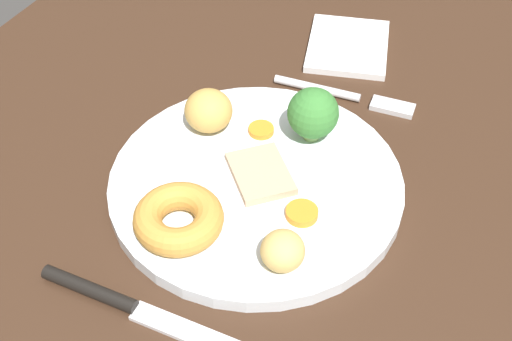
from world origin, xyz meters
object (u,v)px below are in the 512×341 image
dinner_plate (256,184)px  carrot_coin_back (302,213)px  meat_slice_main (260,174)px  carrot_coin_front (261,130)px  roast_potato_left (283,251)px  yorkshire_pudding (178,219)px  broccoli_floret (316,114)px  roast_potato_right (209,111)px  fork (348,96)px  knife (125,305)px  folded_napkin (348,46)px

dinner_plate → carrot_coin_back: (2.38, 5.52, 1.05)cm
meat_slice_main → carrot_coin_front: size_ratio=2.59×
roast_potato_left → yorkshire_pudding: bearing=-87.2°
meat_slice_main → broccoli_floret: broccoli_floret is taller
roast_potato_right → fork: 15.85cm
roast_potato_left → carrot_coin_front: (-13.64, -8.36, -1.28)cm
carrot_coin_front → knife: (22.06, -1.37, -1.23)cm
roast_potato_right → broccoli_floret: 10.37cm
meat_slice_main → roast_potato_right: (-4.08, -7.50, 1.65)cm
meat_slice_main → dinner_plate: bearing=-38.0°
meat_slice_main → broccoli_floret: (-6.99, 2.40, 2.59)cm
roast_potato_left → knife: (8.43, -9.72, -2.50)cm
yorkshire_pudding → knife: bearing=-2.7°
carrot_coin_back → knife: (13.76, -9.18, -1.29)cm
yorkshire_pudding → knife: (7.98, -0.38, -2.19)cm
roast_potato_right → fork: (-11.69, 10.26, -3.06)cm
roast_potato_right → knife: roast_potato_right is taller
dinner_plate → fork: bearing=169.3°
broccoli_floret → fork: bearing=177.7°
fork → folded_napkin: 9.23cm
roast_potato_right → knife: 21.10cm
broccoli_floret → roast_potato_right: bearing=-73.6°
yorkshire_pudding → fork: bearing=165.4°
yorkshire_pudding → broccoli_floret: size_ratio=1.39×
roast_potato_right → carrot_coin_front: (-1.48, 4.94, -1.77)cm
fork → dinner_plate: bearing=-105.4°
meat_slice_main → broccoli_floret: 7.83cm
carrot_coin_front → fork: carrot_coin_front is taller
dinner_plate → carrot_coin_back: 6.10cm
fork → folded_napkin: fork is taller
knife → carrot_coin_front: bearing=85.0°
yorkshire_pudding → fork: 25.20cm
folded_napkin → dinner_plate: bearing=0.3°
carrot_coin_front → meat_slice_main: bearing=24.8°
dinner_plate → yorkshire_pudding: yorkshire_pudding is taller
meat_slice_main → yorkshire_pudding: size_ratio=0.84×
meat_slice_main → folded_napkin: 24.49cm
yorkshire_pudding → fork: (-24.29, 6.31, -2.25)cm
broccoli_floret → folded_napkin: bearing=-170.9°
dinner_plate → fork: (-16.13, 3.04, -0.31)cm
dinner_plate → roast_potato_right: roast_potato_right is taller
meat_slice_main → carrot_coin_back: meat_slice_main is taller
yorkshire_pudding → broccoli_floret: 16.71cm
dinner_plate → roast_potato_left: bearing=38.2°
carrot_coin_back → broccoli_floret: (-9.73, -2.84, 2.65)cm
dinner_plate → fork: dinner_plate is taller
knife → folded_napkin: size_ratio=1.68×
dinner_plate → broccoli_floret: broccoli_floret is taller
yorkshire_pudding → carrot_coin_back: size_ratio=2.71×
broccoli_floret → fork: size_ratio=0.36×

